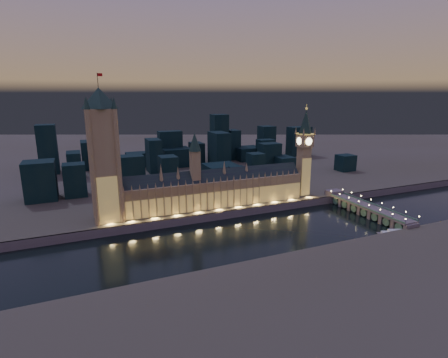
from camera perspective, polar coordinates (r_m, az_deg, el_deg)
name	(u,v)px	position (r m, az deg, el deg)	size (l,w,h in m)	color
ground_plane	(242,233)	(322.44, 3.03, -8.84)	(2000.00, 2000.00, 0.00)	black
north_bank	(141,148)	(806.77, -13.38, 4.94)	(2000.00, 960.00, 8.00)	#413E2D
embankment_wall	(225,215)	(355.74, 0.14, -5.90)	(2000.00, 2.50, 8.00)	#554A4F
palace_of_westminster	(213,189)	(365.60, -1.80, -1.68)	(202.00, 22.80, 78.00)	#967751
victoria_tower	(104,150)	(333.26, -19.08, 4.46)	(31.68, 31.68, 133.07)	#967751
elizabeth_tower	(305,145)	(410.85, 13.02, 5.37)	(18.00, 18.00, 104.37)	#967751
westminster_bridge	(365,209)	(397.02, 21.97, -4.51)	(18.06, 113.00, 15.90)	#554A4F
river_boat	(399,233)	(355.99, 26.73, -7.87)	(38.09, 22.49, 4.50)	#554A4F
city_backdrop	(194,154)	(549.19, -4.96, 4.02)	(466.29, 215.63, 80.21)	black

